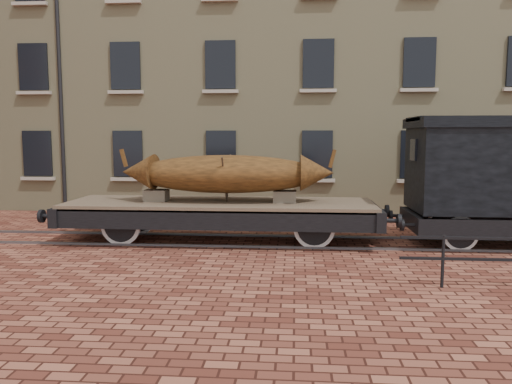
{
  "coord_description": "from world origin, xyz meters",
  "views": [
    {
      "loc": [
        0.23,
        -13.2,
        2.83
      ],
      "look_at": [
        -0.86,
        0.5,
        1.3
      ],
      "focal_mm": 35.0,
      "sensor_mm": 36.0,
      "label": 1
    }
  ],
  "objects": [
    {
      "name": "ground",
      "position": [
        0.0,
        0.0,
        0.0
      ],
      "size": [
        90.0,
        90.0,
        0.0
      ],
      "primitive_type": "plane",
      "color": "#522319"
    },
    {
      "name": "rail_track",
      "position": [
        0.0,
        0.0,
        0.03
      ],
      "size": [
        30.0,
        1.52,
        0.06
      ],
      "color": "#59595E",
      "rests_on": "ground"
    },
    {
      "name": "flatcar_wagon",
      "position": [
        -1.8,
        -0.0,
        0.87
      ],
      "size": [
        9.25,
        2.51,
        1.4
      ],
      "color": "brown",
      "rests_on": "ground"
    },
    {
      "name": "iron_boat",
      "position": [
        -1.61,
        -0.0,
        1.84
      ],
      "size": [
        5.8,
        1.69,
        1.42
      ],
      "color": "brown",
      "rests_on": "flatcar_wagon"
    },
    {
      "name": "warehouse_cream",
      "position": [
        3.0,
        9.99,
        7.0
      ],
      "size": [
        40.0,
        10.19,
        14.0
      ],
      "color": "tan",
      "rests_on": "ground"
    }
  ]
}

